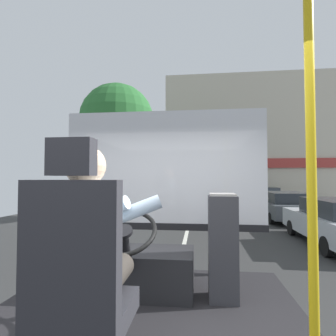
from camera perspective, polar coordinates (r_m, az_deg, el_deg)
ground at (r=10.71m, az=4.25°, el=-12.29°), size 18.00×44.00×0.06m
driver_seat at (r=1.58m, az=-18.09°, el=-22.71°), size 0.48×0.48×1.30m
bus_driver at (r=1.63m, az=-16.13°, el=-14.62°), size 0.77×0.56×0.85m
steering_console at (r=2.83m, az=-6.64°, el=-20.29°), size 1.10×1.02×0.83m
handrail_pole at (r=1.42m, az=27.87°, el=-3.20°), size 0.04×0.04×2.14m
fare_box at (r=2.65m, az=11.39°, el=-15.76°), size 0.26×0.28×0.96m
windshield_panel at (r=3.39m, az=-0.92°, el=-3.14°), size 2.50×0.08×1.48m
street_tree at (r=13.26m, az=-10.63°, el=9.64°), size 3.46×3.46×6.31m
shop_building at (r=21.16m, az=18.01°, el=4.84°), size 12.85×5.36×8.80m
parked_car_charcoal at (r=13.42m, az=23.20°, el=-7.19°), size 1.97×4.40×1.24m
parked_car_white at (r=18.23m, az=19.15°, el=-5.77°), size 1.79×4.37×1.31m
parked_car_green at (r=23.21m, az=16.29°, el=-5.04°), size 1.85×4.24×1.27m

